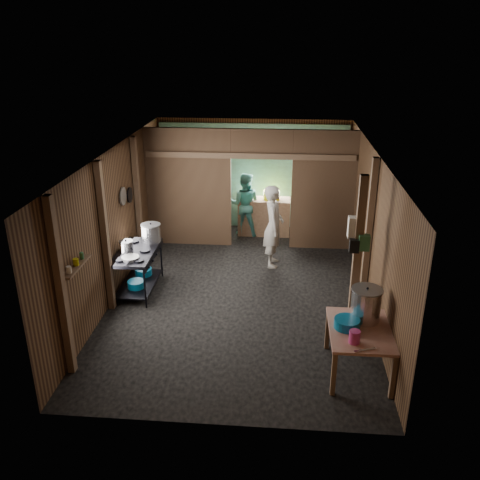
# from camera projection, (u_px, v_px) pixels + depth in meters

# --- Properties ---
(floor) EXTENTS (4.50, 7.00, 0.00)m
(floor) POSITION_uv_depth(u_px,v_px,m) (241.00, 291.00, 9.51)
(floor) COLOR black
(floor) RESTS_ON ground
(ceiling) EXTENTS (4.50, 7.00, 0.00)m
(ceiling) POSITION_uv_depth(u_px,v_px,m) (241.00, 152.00, 8.52)
(ceiling) COLOR #4F4D4B
(ceiling) RESTS_ON ground
(wall_back) EXTENTS (4.50, 0.00, 2.60)m
(wall_back) POSITION_uv_depth(u_px,v_px,m) (253.00, 174.00, 12.24)
(wall_back) COLOR brown
(wall_back) RESTS_ON ground
(wall_front) EXTENTS (4.50, 0.00, 2.60)m
(wall_front) POSITION_uv_depth(u_px,v_px,m) (215.00, 334.00, 5.79)
(wall_front) COLOR brown
(wall_front) RESTS_ON ground
(wall_left) EXTENTS (0.00, 7.00, 2.60)m
(wall_left) POSITION_uv_depth(u_px,v_px,m) (116.00, 221.00, 9.19)
(wall_left) COLOR brown
(wall_left) RESTS_ON ground
(wall_right) EXTENTS (0.00, 7.00, 2.60)m
(wall_right) POSITION_uv_depth(u_px,v_px,m) (371.00, 229.00, 8.84)
(wall_right) COLOR brown
(wall_right) RESTS_ON ground
(partition_left) EXTENTS (1.85, 0.10, 2.60)m
(partition_left) POSITION_uv_depth(u_px,v_px,m) (189.00, 188.00, 11.15)
(partition_left) COLOR brown
(partition_left) RESTS_ON floor
(partition_right) EXTENTS (1.35, 0.10, 2.60)m
(partition_right) POSITION_uv_depth(u_px,v_px,m) (323.00, 191.00, 10.92)
(partition_right) COLOR brown
(partition_right) RESTS_ON floor
(partition_header) EXTENTS (1.30, 0.10, 0.60)m
(partition_header) POSITION_uv_depth(u_px,v_px,m) (262.00, 143.00, 10.65)
(partition_header) COLOR brown
(partition_header) RESTS_ON wall_back
(turquoise_panel) EXTENTS (4.40, 0.06, 2.50)m
(turquoise_panel) POSITION_uv_depth(u_px,v_px,m) (253.00, 177.00, 12.21)
(turquoise_panel) COLOR #72C9BB
(turquoise_panel) RESTS_ON wall_back
(back_counter) EXTENTS (1.20, 0.50, 0.85)m
(back_counter) POSITION_uv_depth(u_px,v_px,m) (264.00, 216.00, 12.04)
(back_counter) COLOR brown
(back_counter) RESTS_ON floor
(wall_clock) EXTENTS (0.20, 0.03, 0.20)m
(wall_clock) POSITION_uv_depth(u_px,v_px,m) (264.00, 150.00, 11.90)
(wall_clock) COLOR silver
(wall_clock) RESTS_ON wall_back
(post_left_a) EXTENTS (0.10, 0.12, 2.60)m
(post_left_a) POSITION_uv_depth(u_px,v_px,m) (61.00, 289.00, 6.79)
(post_left_a) COLOR brown
(post_left_a) RESTS_ON floor
(post_left_b) EXTENTS (0.10, 0.12, 2.60)m
(post_left_b) POSITION_uv_depth(u_px,v_px,m) (105.00, 238.00, 8.45)
(post_left_b) COLOR brown
(post_left_b) RESTS_ON floor
(post_left_c) EXTENTS (0.10, 0.12, 2.60)m
(post_left_c) POSITION_uv_depth(u_px,v_px,m) (138.00, 201.00, 10.29)
(post_left_c) COLOR brown
(post_left_c) RESTS_ON floor
(post_right) EXTENTS (0.10, 0.12, 2.60)m
(post_right) POSITION_uv_depth(u_px,v_px,m) (368.00, 233.00, 8.66)
(post_right) COLOR brown
(post_right) RESTS_ON floor
(post_free) EXTENTS (0.12, 0.12, 2.60)m
(post_free) POSITION_uv_depth(u_px,v_px,m) (357.00, 259.00, 7.67)
(post_free) COLOR brown
(post_free) RESTS_ON floor
(cross_beam) EXTENTS (4.40, 0.12, 0.12)m
(cross_beam) POSITION_uv_depth(u_px,v_px,m) (250.00, 156.00, 10.71)
(cross_beam) COLOR brown
(cross_beam) RESTS_ON wall_left
(pan_lid_big) EXTENTS (0.03, 0.34, 0.34)m
(pan_lid_big) POSITION_uv_depth(u_px,v_px,m) (123.00, 196.00, 9.43)
(pan_lid_big) COLOR gray
(pan_lid_big) RESTS_ON wall_left
(pan_lid_small) EXTENTS (0.03, 0.30, 0.30)m
(pan_lid_small) POSITION_uv_depth(u_px,v_px,m) (130.00, 195.00, 9.83)
(pan_lid_small) COLOR black
(pan_lid_small) RESTS_ON wall_left
(wall_shelf) EXTENTS (0.14, 0.80, 0.03)m
(wall_shelf) POSITION_uv_depth(u_px,v_px,m) (76.00, 266.00, 7.21)
(wall_shelf) COLOR brown
(wall_shelf) RESTS_ON wall_left
(jar_white) EXTENTS (0.07, 0.07, 0.10)m
(jar_white) POSITION_uv_depth(u_px,v_px,m) (69.00, 270.00, 6.95)
(jar_white) COLOR silver
(jar_white) RESTS_ON wall_shelf
(jar_yellow) EXTENTS (0.08, 0.08, 0.10)m
(jar_yellow) POSITION_uv_depth(u_px,v_px,m) (76.00, 262.00, 7.18)
(jar_yellow) COLOR #BCB60B
(jar_yellow) RESTS_ON wall_shelf
(jar_green) EXTENTS (0.06, 0.06, 0.10)m
(jar_green) POSITION_uv_depth(u_px,v_px,m) (82.00, 256.00, 7.39)
(jar_green) COLOR #316C3E
(jar_green) RESTS_ON wall_shelf
(bag_white) EXTENTS (0.22, 0.15, 0.32)m
(bag_white) POSITION_uv_depth(u_px,v_px,m) (356.00, 227.00, 7.57)
(bag_white) COLOR silver
(bag_white) RESTS_ON post_free
(bag_green) EXTENTS (0.16, 0.12, 0.24)m
(bag_green) POSITION_uv_depth(u_px,v_px,m) (364.00, 242.00, 7.50)
(bag_green) COLOR #316C3E
(bag_green) RESTS_ON post_free
(bag_black) EXTENTS (0.14, 0.10, 0.20)m
(bag_black) POSITION_uv_depth(u_px,v_px,m) (354.00, 246.00, 7.51)
(bag_black) COLOR black
(bag_black) RESTS_ON post_free
(gas_range) EXTENTS (0.70, 1.35, 0.80)m
(gas_range) POSITION_uv_depth(u_px,v_px,m) (138.00, 271.00, 9.37)
(gas_range) COLOR black
(gas_range) RESTS_ON floor
(prep_table) EXTENTS (0.85, 1.16, 0.69)m
(prep_table) POSITION_uv_depth(u_px,v_px,m) (358.00, 350.00, 7.14)
(prep_table) COLOR tan
(prep_table) RESTS_ON floor
(stove_pot_large) EXTENTS (0.45, 0.45, 0.37)m
(stove_pot_large) POSITION_uv_depth(u_px,v_px,m) (151.00, 233.00, 9.58)
(stove_pot_large) COLOR silver
(stove_pot_large) RESTS_ON gas_range
(stove_pot_med) EXTENTS (0.33, 0.33, 0.22)m
(stove_pot_med) POSITION_uv_depth(u_px,v_px,m) (126.00, 247.00, 9.17)
(stove_pot_med) COLOR silver
(stove_pot_med) RESTS_ON gas_range
(frying_pan) EXTENTS (0.33, 0.54, 0.07)m
(frying_pan) POSITION_uv_depth(u_px,v_px,m) (130.00, 258.00, 8.87)
(frying_pan) COLOR gray
(frying_pan) RESTS_ON gas_range
(blue_tub_front) EXTENTS (0.31, 0.31, 0.13)m
(blue_tub_front) POSITION_uv_depth(u_px,v_px,m) (136.00, 284.00, 9.28)
(blue_tub_front) COLOR #0B628C
(blue_tub_front) RESTS_ON gas_range
(blue_tub_back) EXTENTS (0.32, 0.32, 0.13)m
(blue_tub_back) POSITION_uv_depth(u_px,v_px,m) (144.00, 272.00, 9.76)
(blue_tub_back) COLOR #0B628C
(blue_tub_back) RESTS_ON gas_range
(stock_pot) EXTENTS (0.46, 0.46, 0.51)m
(stock_pot) POSITION_uv_depth(u_px,v_px,m) (366.00, 305.00, 7.15)
(stock_pot) COLOR silver
(stock_pot) RESTS_ON prep_table
(wash_basin) EXTENTS (0.36, 0.36, 0.13)m
(wash_basin) POSITION_uv_depth(u_px,v_px,m) (347.00, 323.00, 7.03)
(wash_basin) COLOR #0B628C
(wash_basin) RESTS_ON prep_table
(pink_bucket) EXTENTS (0.15, 0.15, 0.18)m
(pink_bucket) POSITION_uv_depth(u_px,v_px,m) (355.00, 337.00, 6.68)
(pink_bucket) COLOR #BB3375
(pink_bucket) RESTS_ON prep_table
(knife) EXTENTS (0.29, 0.13, 0.01)m
(knife) POSITION_uv_depth(u_px,v_px,m) (365.00, 350.00, 6.55)
(knife) COLOR silver
(knife) RESTS_ON prep_table
(yellow_tub) EXTENTS (0.38, 0.38, 0.21)m
(yellow_tub) POSITION_uv_depth(u_px,v_px,m) (271.00, 195.00, 11.83)
(yellow_tub) COLOR #BCB60B
(yellow_tub) RESTS_ON back_counter
(cook) EXTENTS (0.41, 0.62, 1.69)m
(cook) POSITION_uv_depth(u_px,v_px,m) (273.00, 226.00, 10.26)
(cook) COLOR beige
(cook) RESTS_ON floor
(worker_back) EXTENTS (0.78, 0.64, 1.48)m
(worker_back) POSITION_uv_depth(u_px,v_px,m) (245.00, 204.00, 11.89)
(worker_back) COLOR teal
(worker_back) RESTS_ON floor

